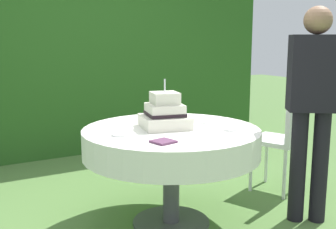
# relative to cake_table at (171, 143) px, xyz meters

# --- Properties ---
(ground_plane) EXTENTS (20.00, 20.00, 0.00)m
(ground_plane) POSITION_rel_cake_table_xyz_m (0.00, 0.00, -0.62)
(ground_plane) COLOR #547A3D
(foliage_hedge) EXTENTS (5.23, 0.60, 2.75)m
(foliage_hedge) POSITION_rel_cake_table_xyz_m (0.00, 2.46, 0.75)
(foliage_hedge) COLOR #28561E
(foliage_hedge) RESTS_ON ground_plane
(cake_table) EXTENTS (1.29, 1.29, 0.73)m
(cake_table) POSITION_rel_cake_table_xyz_m (0.00, 0.00, 0.00)
(cake_table) COLOR #4C4C51
(cake_table) RESTS_ON ground_plane
(wedding_cake) EXTENTS (0.40, 0.40, 0.36)m
(wedding_cake) POSITION_rel_cake_table_xyz_m (-0.02, 0.05, 0.21)
(wedding_cake) COLOR silver
(wedding_cake) RESTS_ON cake_table
(serving_plate_near) EXTENTS (0.11, 0.11, 0.01)m
(serving_plate_near) POSITION_rel_cake_table_xyz_m (0.34, -0.25, 0.11)
(serving_plate_near) COLOR white
(serving_plate_near) RESTS_ON cake_table
(serving_plate_far) EXTENTS (0.12, 0.12, 0.01)m
(serving_plate_far) POSITION_rel_cake_table_xyz_m (0.32, 0.07, 0.11)
(serving_plate_far) COLOR white
(serving_plate_far) RESTS_ON cake_table
(serving_plate_left) EXTENTS (0.12, 0.12, 0.01)m
(serving_plate_left) POSITION_rel_cake_table_xyz_m (-0.41, -0.02, 0.11)
(serving_plate_left) COLOR white
(serving_plate_left) RESTS_ON cake_table
(napkin_stack) EXTENTS (0.15, 0.15, 0.01)m
(napkin_stack) POSITION_rel_cake_table_xyz_m (-0.25, -0.34, 0.11)
(napkin_stack) COLOR #603856
(napkin_stack) RESTS_ON cake_table
(garden_chair) EXTENTS (0.52, 0.52, 0.89)m
(garden_chair) POSITION_rel_cake_table_xyz_m (1.21, 0.06, -0.08)
(garden_chair) COLOR white
(garden_chair) RESTS_ON ground_plane
(standing_person) EXTENTS (0.41, 0.37, 1.60)m
(standing_person) POSITION_rel_cake_table_xyz_m (0.93, -0.46, 0.30)
(standing_person) COLOR black
(standing_person) RESTS_ON ground_plane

